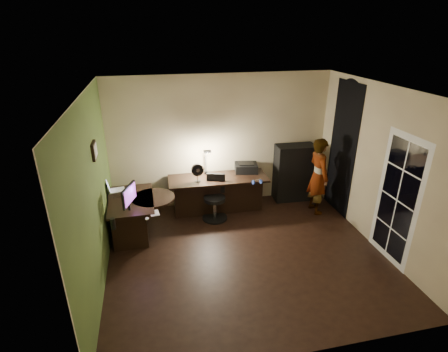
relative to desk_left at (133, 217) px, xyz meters
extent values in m
cube|color=black|center=(1.83, -1.03, -0.36)|extent=(4.50, 4.00, 0.01)
cube|color=silver|center=(1.83, -1.03, 2.35)|extent=(4.50, 4.00, 0.01)
cube|color=#BFAF88|center=(1.83, 0.97, 0.99)|extent=(4.50, 0.01, 2.70)
cube|color=#BFAF88|center=(1.83, -3.04, 0.99)|extent=(4.50, 0.01, 2.70)
cube|color=#BFAF88|center=(-0.42, -1.03, 0.99)|extent=(0.01, 4.00, 2.70)
cube|color=#BFAF88|center=(4.08, -1.03, 0.99)|extent=(0.01, 4.00, 2.70)
cube|color=#476028|center=(-0.41, -1.03, 0.99)|extent=(0.00, 4.00, 2.70)
cube|color=black|center=(4.07, 0.12, 0.94)|extent=(0.01, 0.90, 2.60)
cube|color=white|center=(4.07, -1.58, 0.69)|extent=(0.02, 0.92, 2.10)
cube|color=black|center=(-0.39, -0.58, 1.49)|extent=(0.04, 0.30, 0.25)
cube|color=black|center=(0.00, 0.00, 0.00)|extent=(0.78, 1.26, 0.72)
cube|color=black|center=(1.68, 0.56, 0.01)|extent=(1.98, 0.74, 0.74)
cube|color=black|center=(3.38, 0.75, 0.26)|extent=(0.84, 0.44, 1.23)
cube|color=silver|center=(-0.28, 0.20, 0.40)|extent=(0.29, 0.26, 0.11)
cube|color=silver|center=(-0.24, 0.20, 0.56)|extent=(0.35, 0.34, 0.21)
cube|color=black|center=(-0.01, -0.39, 0.51)|extent=(0.27, 0.50, 0.33)
ellipsoid|color=silver|center=(0.26, -0.74, 0.36)|extent=(0.06, 0.09, 0.03)
cube|color=black|center=(-0.10, -0.16, 0.35)|extent=(0.09, 0.13, 0.01)
cube|color=black|center=(0.07, -0.10, 0.35)|extent=(0.05, 0.15, 0.01)
cylinder|color=black|center=(-0.23, -0.92, 0.43)|extent=(0.07, 0.07, 0.18)
cube|color=silver|center=(0.39, -0.57, 0.35)|extent=(0.17, 0.21, 0.01)
cube|color=black|center=(1.25, 0.46, 0.56)|extent=(0.25, 0.16, 0.37)
cube|color=navy|center=(2.36, 0.12, 0.42)|extent=(0.21, 0.13, 0.09)
cube|color=black|center=(2.30, 0.73, 0.47)|extent=(0.50, 0.42, 0.20)
cube|color=black|center=(1.48, 0.80, 0.68)|extent=(0.18, 0.29, 0.61)
cube|color=black|center=(1.54, 0.24, 0.08)|extent=(0.63, 0.63, 0.88)
imported|color=#D8A88C|center=(3.62, 0.11, 0.42)|extent=(0.40, 0.58, 1.56)
camera|label=1|loc=(0.43, -5.69, 3.17)|focal=28.00mm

